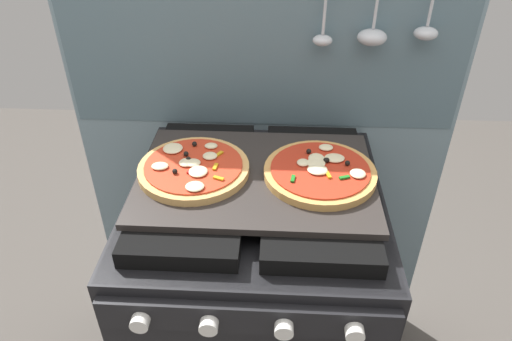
{
  "coord_description": "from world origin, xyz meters",
  "views": [
    {
      "loc": [
        0.05,
        -0.87,
        1.54
      ],
      "look_at": [
        0.0,
        0.0,
        0.93
      ],
      "focal_mm": 32.83,
      "sensor_mm": 36.0,
      "label": 1
    }
  ],
  "objects_px": {
    "baking_tray": "(256,177)",
    "pizza_right": "(320,170)",
    "stove": "(256,307)",
    "pizza_left": "(193,168)"
  },
  "relations": [
    {
      "from": "baking_tray",
      "to": "pizza_right",
      "type": "distance_m",
      "value": 0.15
    },
    {
      "from": "stove",
      "to": "baking_tray",
      "type": "relative_size",
      "value": 1.67
    },
    {
      "from": "stove",
      "to": "baking_tray",
      "type": "height_order",
      "value": "baking_tray"
    },
    {
      "from": "baking_tray",
      "to": "pizza_right",
      "type": "height_order",
      "value": "pizza_right"
    },
    {
      "from": "pizza_left",
      "to": "pizza_right",
      "type": "relative_size",
      "value": 1.0
    },
    {
      "from": "pizza_right",
      "to": "stove",
      "type": "bearing_deg",
      "value": -177.24
    },
    {
      "from": "baking_tray",
      "to": "pizza_left",
      "type": "bearing_deg",
      "value": -179.19
    },
    {
      "from": "stove",
      "to": "pizza_left",
      "type": "xyz_separation_m",
      "value": [
        -0.14,
        -0.0,
        0.48
      ]
    },
    {
      "from": "pizza_left",
      "to": "pizza_right",
      "type": "height_order",
      "value": "same"
    },
    {
      "from": "stove",
      "to": "pizza_right",
      "type": "bearing_deg",
      "value": 2.76
    }
  ]
}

